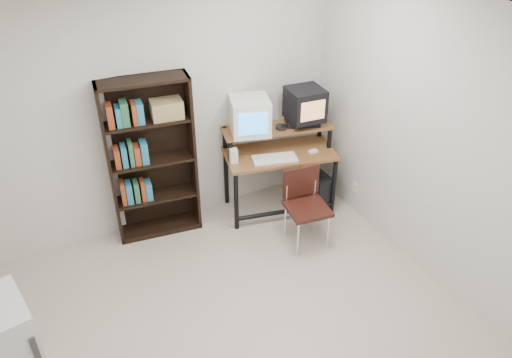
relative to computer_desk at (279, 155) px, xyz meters
name	(u,v)px	position (x,y,z in m)	size (l,w,h in m)	color
floor	(242,346)	(-1.25, -1.60, -0.69)	(4.00, 4.00, 0.01)	beige
ceiling	(235,33)	(-1.25, -1.60, 1.91)	(4.00, 4.00, 0.01)	white
back_wall	(151,113)	(-1.25, 0.40, 0.61)	(4.00, 0.01, 2.60)	beige
right_wall	(451,155)	(0.75, -1.60, 0.61)	(0.01, 4.00, 2.60)	beige
computer_desk	(279,155)	(0.00, 0.00, 0.00)	(1.29, 0.84, 0.98)	brown
crt_monitor	(250,116)	(-0.28, 0.15, 0.47)	(0.50, 0.50, 0.38)	silver
vcr	(302,121)	(0.31, 0.05, 0.32)	(0.36, 0.26, 0.08)	black
crt_tv	(305,104)	(0.31, 0.01, 0.54)	(0.40, 0.40, 0.35)	black
cd_spindle	(281,128)	(0.04, 0.04, 0.31)	(0.12, 0.12, 0.05)	#26262B
keyboard	(275,159)	(-0.13, -0.13, 0.05)	(0.47, 0.21, 0.04)	silver
mousepad	(311,153)	(0.30, -0.17, 0.04)	(0.22, 0.18, 0.01)	black
mouse	(313,152)	(0.32, -0.19, 0.05)	(0.10, 0.06, 0.03)	white
desk_speaker	(234,156)	(-0.54, 0.02, 0.12)	(0.08, 0.07, 0.17)	silver
pc_tower	(315,189)	(0.41, -0.16, -0.48)	(0.20, 0.45, 0.42)	black
school_chair	(305,200)	(-0.06, -0.63, -0.19)	(0.46, 0.46, 0.82)	black
bookshelf	(151,157)	(-1.35, 0.25, 0.20)	(0.90, 0.40, 1.73)	black
wall_outlet	(355,188)	(0.73, -0.45, -0.39)	(0.02, 0.08, 0.12)	beige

